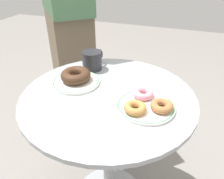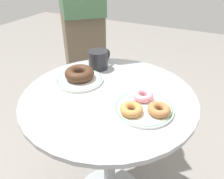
% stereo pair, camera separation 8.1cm
% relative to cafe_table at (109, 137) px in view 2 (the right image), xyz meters
% --- Properties ---
extents(cafe_table, '(0.68, 0.68, 0.70)m').
position_rel_cafe_table_xyz_m(cafe_table, '(0.00, 0.00, 0.00)').
color(cafe_table, '#999EA3').
rests_on(cafe_table, ground).
extents(plate_left, '(0.20, 0.20, 0.01)m').
position_rel_cafe_table_xyz_m(plate_left, '(-0.16, 0.03, 0.24)').
color(plate_left, white).
rests_on(plate_left, cafe_table).
extents(plate_right, '(0.21, 0.21, 0.01)m').
position_rel_cafe_table_xyz_m(plate_right, '(0.16, -0.04, 0.24)').
color(plate_right, white).
rests_on(plate_right, cafe_table).
extents(donut_chocolate, '(0.15, 0.15, 0.04)m').
position_rel_cafe_table_xyz_m(donut_chocolate, '(-0.16, 0.04, 0.27)').
color(donut_chocolate, '#422819').
rests_on(donut_chocolate, plate_left).
extents(donut_cinnamon, '(0.11, 0.11, 0.03)m').
position_rel_cafe_table_xyz_m(donut_cinnamon, '(0.21, -0.05, 0.26)').
color(donut_cinnamon, '#A36B3D').
rests_on(donut_cinnamon, plate_right).
extents(donut_pink_frosted, '(0.09, 0.09, 0.03)m').
position_rel_cafe_table_xyz_m(donut_pink_frosted, '(0.13, 0.01, 0.26)').
color(donut_pink_frosted, pink).
rests_on(donut_pink_frosted, plate_right).
extents(donut_old_fashioned, '(0.11, 0.11, 0.03)m').
position_rel_cafe_table_xyz_m(donut_old_fashioned, '(0.13, -0.09, 0.26)').
color(donut_old_fashioned, '#BC7F42').
rests_on(donut_old_fashioned, plate_right).
extents(coffee_mug, '(0.09, 0.13, 0.09)m').
position_rel_cafe_table_xyz_m(coffee_mug, '(-0.15, 0.18, 0.28)').
color(coffee_mug, '#28282D').
rests_on(coffee_mug, cafe_table).
extents(person_figure, '(0.44, 0.45, 1.65)m').
position_rel_cafe_table_xyz_m(person_figure, '(-0.43, 0.48, 0.34)').
color(person_figure, brown).
rests_on(person_figure, ground).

